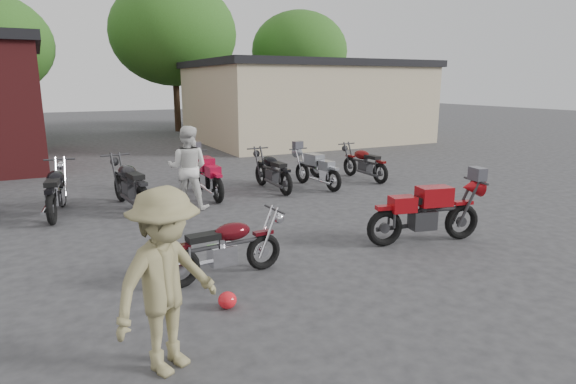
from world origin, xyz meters
name	(u,v)px	position (x,y,z in m)	size (l,w,h in m)	color
ground	(289,274)	(0.00, 0.00, 0.00)	(90.00, 90.00, 0.00)	#2E2E30
stucco_building	(304,104)	(8.50, 15.00, 1.75)	(10.00, 8.00, 3.50)	tan
tree_2	(174,53)	(4.00, 22.00, 4.40)	(7.04, 7.04, 8.80)	#264B14
tree_3	(299,66)	(12.00, 22.00, 3.80)	(6.08, 6.08, 7.60)	#264B14
vintage_motorcycle	(226,244)	(-0.87, 0.31, 0.52)	(1.80, 0.60, 1.05)	#46080E
sportbike	(427,210)	(2.85, 0.21, 0.61)	(2.10, 0.69, 1.22)	#A20D13
helmet	(227,300)	(-1.20, -0.62, 0.11)	(0.24, 0.24, 0.22)	red
person_light	(188,168)	(-0.26, 4.47, 0.94)	(0.91, 0.71, 1.88)	silver
person_tan	(167,281)	(-2.15, -1.61, 0.93)	(1.21, 0.69, 1.87)	#877E53
row_bike_2	(56,187)	(-2.95, 5.23, 0.60)	(2.09, 0.69, 1.21)	black
row_bike_3	(130,181)	(-1.44, 5.10, 0.63)	(2.16, 0.71, 1.25)	black
row_bike_4	(207,173)	(0.47, 5.41, 0.59)	(2.02, 0.67, 1.17)	red
row_bike_5	(272,169)	(2.23, 5.34, 0.57)	(1.97, 0.65, 1.14)	black
row_bike_6	(316,167)	(3.47, 5.13, 0.54)	(1.87, 0.62, 1.08)	gray
row_bike_7	(364,161)	(5.24, 5.40, 0.55)	(1.89, 0.62, 1.09)	#580B0B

